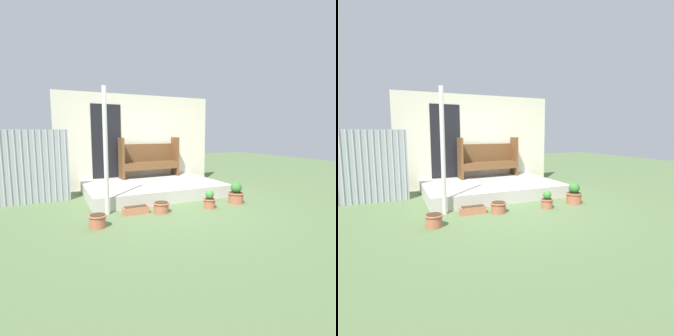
% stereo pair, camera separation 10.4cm
% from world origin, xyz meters
% --- Properties ---
extents(ground_plane, '(24.00, 24.00, 0.00)m').
position_xyz_m(ground_plane, '(0.00, 0.00, 0.00)').
color(ground_plane, '#5B7547').
extents(porch_slab, '(3.29, 2.23, 0.29)m').
position_xyz_m(porch_slab, '(0.08, 1.11, 0.15)').
color(porch_slab, beige).
rests_on(porch_slab, ground_plane).
extents(house_wall, '(4.49, 0.08, 2.60)m').
position_xyz_m(house_wall, '(0.04, 2.26, 1.30)').
color(house_wall, beige).
rests_on(house_wall, ground_plane).
extents(support_post, '(0.08, 0.08, 2.37)m').
position_xyz_m(support_post, '(-1.32, -0.14, 1.19)').
color(support_post, silver).
rests_on(support_post, ground_plane).
extents(bench, '(1.72, 0.48, 1.12)m').
position_xyz_m(bench, '(0.31, 1.97, 0.84)').
color(bench, brown).
rests_on(bench, porch_slab).
extents(flower_pot_left, '(0.31, 0.31, 0.22)m').
position_xyz_m(flower_pot_left, '(-1.61, -0.76, 0.12)').
color(flower_pot_left, '#B76647').
rests_on(flower_pot_left, ground_plane).
extents(flower_pot_middle, '(0.33, 0.33, 0.21)m').
position_xyz_m(flower_pot_middle, '(-0.34, -0.44, 0.11)').
color(flower_pot_middle, '#B76647').
rests_on(flower_pot_middle, ground_plane).
extents(flower_pot_right, '(0.27, 0.27, 0.38)m').
position_xyz_m(flower_pot_right, '(0.68, -0.57, 0.16)').
color(flower_pot_right, '#B76647').
rests_on(flower_pot_right, ground_plane).
extents(flower_pot_far_right, '(0.36, 0.36, 0.46)m').
position_xyz_m(flower_pot_far_right, '(1.42, -0.49, 0.20)').
color(flower_pot_far_right, '#B76647').
rests_on(flower_pot_far_right, ground_plane).
extents(planter_box_rect, '(0.50, 0.16, 0.15)m').
position_xyz_m(planter_box_rect, '(-0.82, -0.32, 0.07)').
color(planter_box_rect, '#C67251').
rests_on(planter_box_rect, ground_plane).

